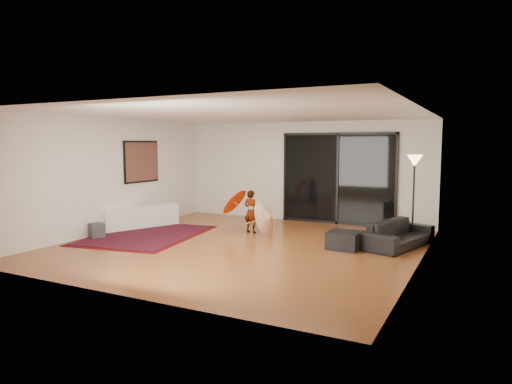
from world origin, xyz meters
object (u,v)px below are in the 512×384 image
Objects in this scene: sofa at (399,234)px; ottoman at (345,240)px; media_console at (140,217)px; child at (251,211)px.

sofa is 2.96× the size of ottoman.
media_console is at bearing -179.28° from ottoman.
ottoman is (5.26, 0.07, -0.10)m from media_console.
ottoman is at bearing 22.59° from media_console.
media_console is 2.89m from child.
child is (2.79, 0.72, 0.24)m from media_console.
child is at bearing 107.18° from sofa.
child reaches higher than media_console.
ottoman is 2.58m from child.
sofa is 3.42m from child.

